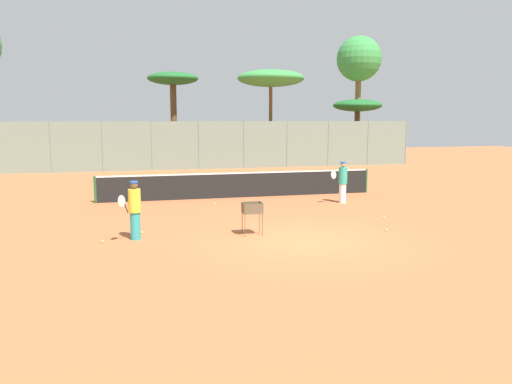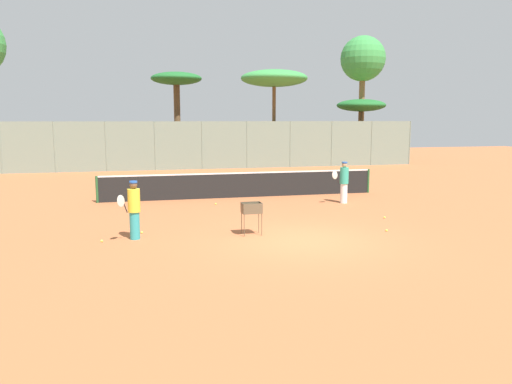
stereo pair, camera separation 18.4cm
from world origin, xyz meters
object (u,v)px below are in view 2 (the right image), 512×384
at_px(player_white_outfit, 344,182).
at_px(player_red_cap, 134,209).
at_px(ball_cart, 252,211).
at_px(tennis_net, 241,184).

height_order(player_white_outfit, player_red_cap, player_white_outfit).
distance_m(player_white_outfit, ball_cart, 6.54).
bearing_deg(ball_cart, tennis_net, 80.58).
bearing_deg(player_red_cap, player_white_outfit, 157.35).
bearing_deg(player_red_cap, tennis_net, -174.23).
bearing_deg(player_red_cap, ball_cart, 125.42).
distance_m(player_white_outfit, player_red_cap, 9.10).
bearing_deg(player_white_outfit, ball_cart, 20.21).
bearing_deg(tennis_net, player_white_outfit, -33.00).
xyz_separation_m(tennis_net, player_red_cap, (-4.42, -6.60, 0.29)).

